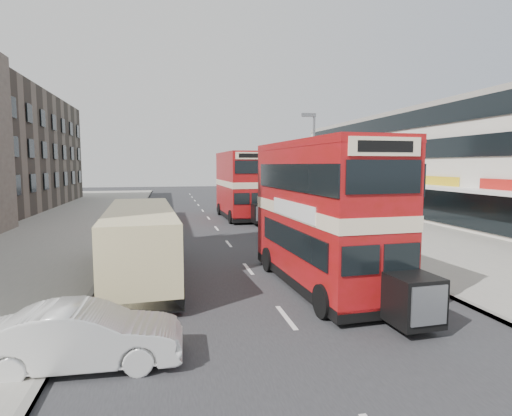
{
  "coord_description": "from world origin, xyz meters",
  "views": [
    {
      "loc": [
        -3.43,
        -9.66,
        4.59
      ],
      "look_at": [
        0.03,
        6.49,
        2.87
      ],
      "focal_mm": 29.18,
      "sensor_mm": 36.0,
      "label": 1
    }
  ],
  "objects": [
    {
      "name": "ground",
      "position": [
        0.0,
        0.0,
        0.0
      ],
      "size": [
        160.0,
        160.0,
        0.0
      ],
      "primitive_type": "plane",
      "color": "#28282B",
      "rests_on": "ground"
    },
    {
      "name": "road_surface",
      "position": [
        0.0,
        20.0,
        0.01
      ],
      "size": [
        12.0,
        90.0,
        0.01
      ],
      "primitive_type": "cube",
      "color": "#28282B",
      "rests_on": "ground"
    },
    {
      "name": "pavement_right",
      "position": [
        12.0,
        20.0,
        0.07
      ],
      "size": [
        12.0,
        90.0,
        0.15
      ],
      "primitive_type": "cube",
      "color": "gray",
      "rests_on": "ground"
    },
    {
      "name": "pavement_left",
      "position": [
        -12.0,
        20.0,
        0.07
      ],
      "size": [
        12.0,
        90.0,
        0.15
      ],
      "primitive_type": "cube",
      "color": "gray",
      "rests_on": "ground"
    },
    {
      "name": "kerb_left",
      "position": [
        -6.1,
        20.0,
        0.07
      ],
      "size": [
        0.2,
        90.0,
        0.16
      ],
      "primitive_type": "cube",
      "color": "gray",
      "rests_on": "ground"
    },
    {
      "name": "kerb_right",
      "position": [
        6.1,
        20.0,
        0.07
      ],
      "size": [
        0.2,
        90.0,
        0.16
      ],
      "primitive_type": "cube",
      "color": "gray",
      "rests_on": "ground"
    },
    {
      "name": "commercial_row",
      "position": [
        19.95,
        22.0,
        4.7
      ],
      "size": [
        9.9,
        46.2,
        9.3
      ],
      "color": "beige",
      "rests_on": "ground"
    },
    {
      "name": "street_lamp",
      "position": [
        6.52,
        18.0,
        4.78
      ],
      "size": [
        1.0,
        0.2,
        8.12
      ],
      "color": "slate",
      "rests_on": "ground"
    },
    {
      "name": "bus_main",
      "position": [
        2.18,
        4.83,
        2.78
      ],
      "size": [
        3.08,
        9.63,
        5.28
      ],
      "rotation": [
        0.0,
        0.0,
        3.19
      ],
      "color": "black",
      "rests_on": "ground"
    },
    {
      "name": "bus_second",
      "position": [
        2.62,
        25.34,
        2.88
      ],
      "size": [
        2.96,
        9.96,
        5.47
      ],
      "rotation": [
        0.0,
        0.0,
        3.17
      ],
      "color": "black",
      "rests_on": "ground"
    },
    {
      "name": "coach",
      "position": [
        -4.52,
        7.51,
        1.56
      ],
      "size": [
        3.08,
        10.13,
        2.65
      ],
      "rotation": [
        0.0,
        0.0,
        0.05
      ],
      "color": "black",
      "rests_on": "ground"
    },
    {
      "name": "car_left_front",
      "position": [
        -5.35,
        0.01,
        0.72
      ],
      "size": [
        4.44,
        1.69,
        1.44
      ],
      "primitive_type": "imported",
      "rotation": [
        0.0,
        0.0,
        1.53
      ],
      "color": "silver",
      "rests_on": "ground"
    },
    {
      "name": "car_right_a",
      "position": [
        4.53,
        14.83,
        0.66
      ],
      "size": [
        4.61,
        1.97,
        1.33
      ],
      "primitive_type": "imported",
      "rotation": [
        0.0,
        0.0,
        -1.55
      ],
      "color": "#9C260F",
      "rests_on": "ground"
    },
    {
      "name": "car_right_b",
      "position": [
        5.21,
        23.48,
        0.53
      ],
      "size": [
        3.84,
        1.77,
        1.07
      ],
      "primitive_type": "imported",
      "rotation": [
        0.0,
        0.0,
        -1.57
      ],
      "color": "orange",
      "rests_on": "ground"
    },
    {
      "name": "car_right_c",
      "position": [
        4.8,
        30.24,
        0.75
      ],
      "size": [
        4.45,
        1.91,
        1.5
      ],
      "primitive_type": "imported",
      "rotation": [
        0.0,
        0.0,
        -1.6
      ],
      "color": "#619EC2",
      "rests_on": "ground"
    },
    {
      "name": "pedestrian_near",
      "position": [
        8.2,
        14.98,
        1.05
      ],
      "size": [
        0.8,
        0.7,
        1.8
      ],
      "primitive_type": "imported",
      "rotation": [
        0.0,
        0.0,
        3.6
      ],
      "color": "gray",
      "rests_on": "pavement_right"
    },
    {
      "name": "pedestrian_far",
      "position": [
        8.49,
        29.51,
        1.01
      ],
      "size": [
        1.09,
        0.82,
        1.73
      ],
      "primitive_type": "imported",
      "rotation": [
        0.0,
        0.0,
        0.45
      ],
      "color": "gray",
      "rests_on": "pavement_right"
    },
    {
      "name": "cyclist",
      "position": [
        4.36,
        19.81,
        0.65
      ],
      "size": [
        0.69,
        1.79,
        1.97
      ],
      "rotation": [
        0.0,
        0.0,
        0.04
      ],
      "color": "gray",
      "rests_on": "ground"
    }
  ]
}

